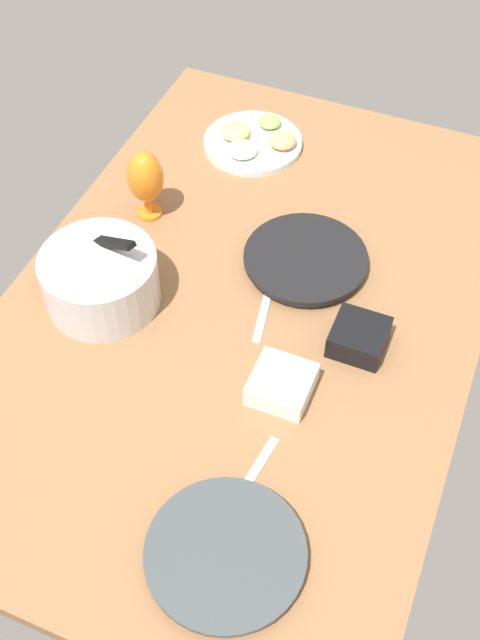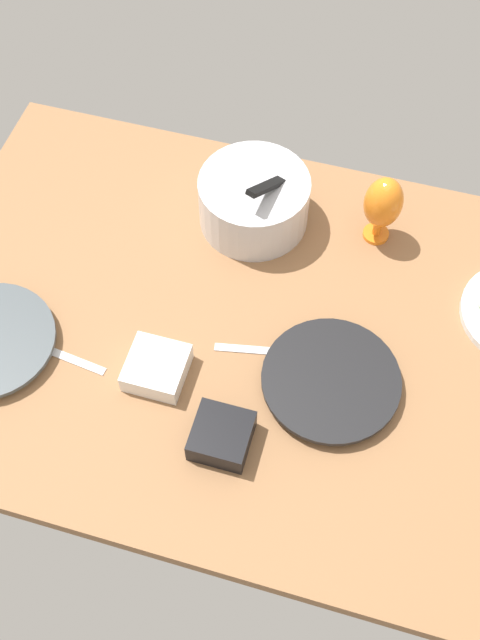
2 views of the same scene
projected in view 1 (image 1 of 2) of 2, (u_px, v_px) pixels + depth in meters
The scene contains 10 objects.
ground_plane at pixel (246, 306), 176.17cm from camera, with size 160.00×104.00×4.00cm, color #8C603D.
dinner_plate_left at pixel (226, 554), 135.23cm from camera, with size 28.76×28.76×2.92cm.
dinner_plate_right at pixel (305, 260), 180.37cm from camera, with size 29.16×29.16×3.18cm.
mixing_bowl at pixel (100, 278), 169.54cm from camera, with size 25.83×25.83×19.46cm.
fruit_platter at pixel (253, 141), 208.73cm from camera, with size 26.80×26.80×5.30cm.
hurricane_glass_orange at pixel (146, 179), 184.08cm from camera, with size 8.82×8.82×18.77cm.
square_bowl_white at pixel (282, 384), 156.71cm from camera, with size 12.18×12.18×5.11cm.
square_bowl_black at pixel (359, 336), 164.01cm from camera, with size 11.49×11.49×5.78cm.
fork_by_left_plate at pixel (253, 474), 146.60cm from camera, with size 18.00×1.80×0.60cm, color silver.
fork_by_right_plate at pixel (264, 311), 172.27cm from camera, with size 18.00×1.80×0.60cm, color silver.
Camera 1 is at (-106.11, -42.37, 132.14)cm, focal length 43.31 mm.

